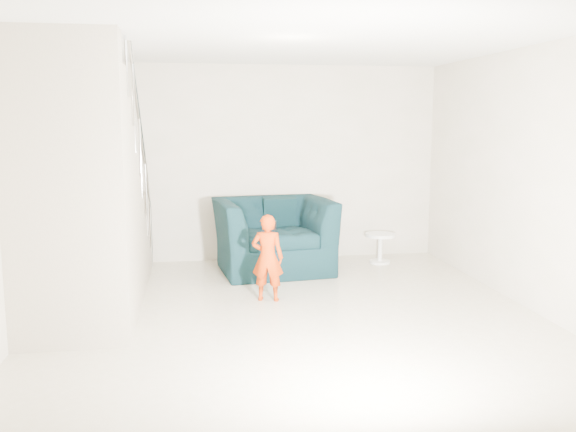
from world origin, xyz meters
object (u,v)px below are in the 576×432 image
object	(u,v)px
side_table	(380,243)
staircase	(86,222)
armchair	(274,235)
toddler	(268,258)

from	to	relation	value
side_table	staircase	world-z (taller)	staircase
armchair	side_table	bearing A→B (deg)	0.48
toddler	staircase	size ratio (longest dim) A/B	0.26
toddler	side_table	bearing A→B (deg)	-123.43
armchair	toddler	size ratio (longest dim) A/B	1.51
armchair	side_table	xyz separation A→B (m)	(1.50, 0.18, -0.19)
toddler	staircase	world-z (taller)	staircase
armchair	toddler	world-z (taller)	toddler
armchair	staircase	size ratio (longest dim) A/B	0.40
side_table	armchair	bearing A→B (deg)	-173.15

